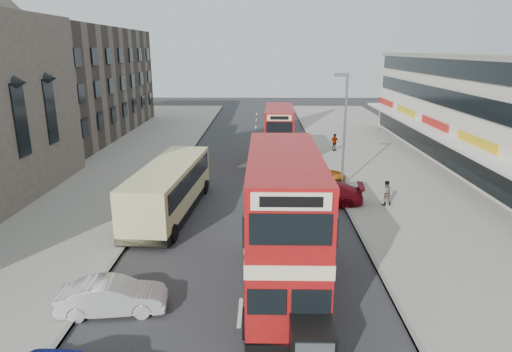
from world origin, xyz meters
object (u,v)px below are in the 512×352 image
(coach, at_px, (170,187))
(pedestrian_far, at_px, (334,142))
(street_lamp, at_px, (344,122))
(car_right_a, at_px, (324,193))
(car_right_b, at_px, (319,177))
(cyclist, at_px, (300,164))
(bus_second, at_px, (279,135))
(car_left_front, at_px, (113,296))
(bus_main, at_px, (284,224))
(pedestrian_near, at_px, (386,193))

(coach, bearing_deg, pedestrian_far, 58.14)
(street_lamp, bearing_deg, car_right_a, -115.57)
(car_right_b, distance_m, cyclist, 3.67)
(coach, bearing_deg, street_lamp, 30.31)
(bus_second, relative_size, cyclist, 4.46)
(car_left_front, height_order, pedestrian_far, pedestrian_far)
(car_left_front, bearing_deg, pedestrian_far, -31.79)
(car_right_a, xyz_separation_m, pedestrian_far, (3.04, 15.21, 0.25))
(coach, bearing_deg, car_left_front, -85.84)
(bus_main, relative_size, pedestrian_near, 6.28)
(coach, height_order, pedestrian_near, coach)
(bus_second, height_order, cyclist, bus_second)
(coach, distance_m, cyclist, 13.25)
(street_lamp, xyz_separation_m, bus_second, (-4.23, 7.10, -2.30))
(car_right_a, bearing_deg, car_left_front, -31.51)
(pedestrian_far, bearing_deg, car_right_a, -129.54)
(bus_second, relative_size, coach, 0.80)
(bus_main, height_order, cyclist, bus_main)
(bus_second, distance_m, car_right_a, 11.13)
(car_right_a, xyz_separation_m, car_right_b, (0.25, 4.59, -0.19))
(cyclist, bearing_deg, pedestrian_far, 62.13)
(coach, xyz_separation_m, pedestrian_far, (12.59, 17.04, -0.70))
(car_left_front, bearing_deg, bus_second, -24.27)
(bus_main, xyz_separation_m, coach, (-6.44, 8.86, -1.29))
(street_lamp, height_order, car_left_front, street_lamp)
(bus_second, bearing_deg, car_right_a, 105.25)
(car_right_b, relative_size, pedestrian_far, 2.32)
(car_right_a, bearing_deg, bus_main, -9.90)
(car_right_b, relative_size, cyclist, 1.97)
(coach, xyz_separation_m, cyclist, (8.72, 9.93, -1.03))
(pedestrian_far, distance_m, cyclist, 8.10)
(car_left_front, xyz_separation_m, cyclist, (8.80, 20.50, -0.02))
(bus_second, xyz_separation_m, coach, (-7.04, -12.53, -0.82))
(coach, distance_m, pedestrian_far, 21.19)
(bus_second, xyz_separation_m, pedestrian_near, (6.33, -11.22, -1.53))
(car_right_b, height_order, cyclist, cyclist)
(street_lamp, distance_m, bus_main, 15.18)
(coach, height_order, car_right_a, coach)
(bus_second, bearing_deg, cyclist, 124.94)
(car_left_front, distance_m, cyclist, 22.31)
(street_lamp, relative_size, pedestrian_far, 4.94)
(bus_main, bearing_deg, bus_second, -91.35)
(bus_second, height_order, pedestrian_far, bus_second)
(coach, bearing_deg, bus_second, 65.27)
(car_left_front, xyz_separation_m, car_right_b, (9.88, 17.00, -0.13))
(bus_main, xyz_separation_m, bus_second, (0.60, 21.38, -0.47))
(car_left_front, distance_m, pedestrian_far, 30.38)
(coach, relative_size, car_right_b, 2.84)
(street_lamp, height_order, coach, street_lamp)
(car_left_front, distance_m, car_right_a, 15.70)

